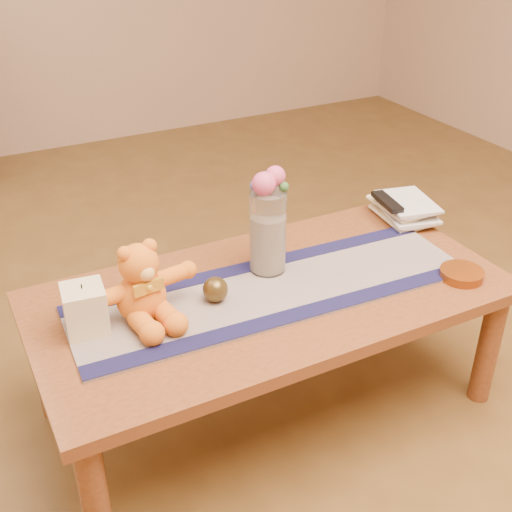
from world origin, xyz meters
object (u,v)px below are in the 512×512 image
book_bottom (384,220)px  tv_remote (387,202)px  pillar_candle (85,309)px  amber_dish (461,274)px  glass_vase (268,232)px  teddy_bear (140,282)px  bronze_ball (215,289)px

book_bottom → tv_remote: (-0.00, -0.01, 0.07)m
pillar_candle → book_bottom: 1.12m
amber_dish → pillar_candle: bearing=166.7°
glass_vase → amber_dish: (0.51, -0.31, -0.12)m
teddy_bear → bronze_ball: (0.21, -0.02, -0.07)m
amber_dish → book_bottom: bearing=87.2°
pillar_candle → glass_vase: bearing=5.2°
glass_vase → teddy_bear: bearing=-172.1°
tv_remote → amber_dish: bearing=-82.7°
teddy_bear → amber_dish: bearing=-23.0°
pillar_candle → bronze_ball: size_ratio=1.78×
bronze_ball → book_bottom: bearing=14.3°
book_bottom → amber_dish: bearing=-85.9°
amber_dish → glass_vase: bearing=148.7°
bronze_ball → glass_vase: bearing=21.3°
teddy_bear → amber_dish: 0.97m
amber_dish → teddy_bear: bearing=165.0°
pillar_candle → glass_vase: 0.58m
teddy_bear → glass_vase: size_ratio=1.23×
teddy_bear → pillar_candle: 0.16m
glass_vase → tv_remote: 0.54m
pillar_candle → amber_dish: 1.11m
bronze_ball → amber_dish: 0.76m
glass_vase → book_bottom: bearing=11.3°
book_bottom → teddy_bear: bearing=-163.4°
book_bottom → amber_dish: 0.41m
teddy_bear → tv_remote: size_ratio=2.00×
pillar_candle → book_bottom: pillar_candle is taller
teddy_bear → amber_dish: size_ratio=2.41×
pillar_candle → teddy_bear: bearing=-2.3°
glass_vase → amber_dish: glass_vase is taller
tv_remote → teddy_bear: bearing=-160.9°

